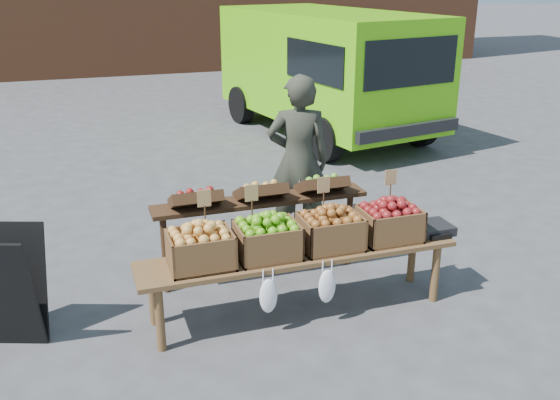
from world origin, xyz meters
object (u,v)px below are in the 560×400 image
object	(u,v)px
crate_red_apples	(330,232)
back_table	(261,227)
display_bench	(299,282)
chalkboard_sign	(0,288)
weighing_scale	(431,228)
vendor	(298,161)
crate_golden_apples	(200,250)
delivery_van	(325,74)
crate_russet_pears	(267,240)
crate_green_apples	(389,224)

from	to	relation	value
crate_red_apples	back_table	bearing A→B (deg)	118.27
back_table	display_bench	distance (m)	0.77
chalkboard_sign	weighing_scale	size ratio (longest dim) A/B	2.83
vendor	crate_red_apples	bearing A→B (deg)	98.14
back_table	crate_golden_apples	world-z (taller)	back_table
delivery_van	crate_russet_pears	distance (m)	6.36
crate_red_apples	vendor	bearing A→B (deg)	80.49
vendor	chalkboard_sign	xyz separation A→B (m)	(-2.85, -1.14, -0.42)
chalkboard_sign	crate_green_apples	xyz separation A→B (m)	(3.16, -0.30, 0.23)
vendor	weighing_scale	bearing A→B (deg)	134.83
crate_red_apples	display_bench	bearing A→B (deg)	180.00
crate_red_apples	crate_golden_apples	bearing A→B (deg)	180.00
vendor	crate_green_apples	distance (m)	1.48
crate_golden_apples	back_table	bearing A→B (deg)	45.29
crate_golden_apples	display_bench	bearing A→B (deg)	0.00
back_table	weighing_scale	distance (m)	1.54
chalkboard_sign	crate_russet_pears	xyz separation A→B (m)	(2.06, -0.30, 0.23)
chalkboard_sign	crate_red_apples	world-z (taller)	chalkboard_sign
crate_russet_pears	weighing_scale	bearing A→B (deg)	0.00
display_bench	crate_golden_apples	size ratio (longest dim) A/B	5.40
delivery_van	weighing_scale	size ratio (longest dim) A/B	13.82
delivery_van	crate_russet_pears	size ratio (longest dim) A/B	9.40
crate_golden_apples	crate_red_apples	xyz separation A→B (m)	(1.10, 0.00, 0.00)
vendor	display_bench	xyz separation A→B (m)	(-0.51, -1.43, -0.61)
weighing_scale	crate_golden_apples	bearing A→B (deg)	180.00
crate_russet_pears	crate_red_apples	bearing A→B (deg)	0.00
delivery_van	back_table	size ratio (longest dim) A/B	2.24
weighing_scale	delivery_van	bearing A→B (deg)	76.87
display_bench	crate_golden_apples	bearing A→B (deg)	180.00
delivery_van	vendor	size ratio (longest dim) A/B	2.62
crate_golden_apples	weighing_scale	distance (m)	2.08
vendor	display_bench	bearing A→B (deg)	87.87
delivery_van	display_bench	distance (m)	6.28
back_table	crate_russet_pears	distance (m)	0.76
crate_russet_pears	chalkboard_sign	bearing A→B (deg)	171.84
chalkboard_sign	crate_green_apples	distance (m)	3.18
delivery_van	crate_golden_apples	world-z (taller)	delivery_van
crate_green_apples	crate_red_apples	bearing A→B (deg)	180.00
delivery_van	vendor	world-z (taller)	delivery_van
chalkboard_sign	crate_red_apples	xyz separation A→B (m)	(2.61, -0.30, 0.23)
crate_golden_apples	crate_russet_pears	bearing A→B (deg)	0.00
crate_red_apples	crate_green_apples	xyz separation A→B (m)	(0.55, 0.00, 0.00)
display_bench	weighing_scale	size ratio (longest dim) A/B	7.94
crate_golden_apples	crate_green_apples	distance (m)	1.65
back_table	crate_russet_pears	size ratio (longest dim) A/B	4.20
delivery_van	display_bench	size ratio (longest dim) A/B	1.74
crate_russet_pears	weighing_scale	size ratio (longest dim) A/B	1.47
back_table	crate_red_apples	size ratio (longest dim) A/B	4.20
back_table	crate_red_apples	world-z (taller)	back_table
crate_russet_pears	display_bench	bearing A→B (deg)	0.00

